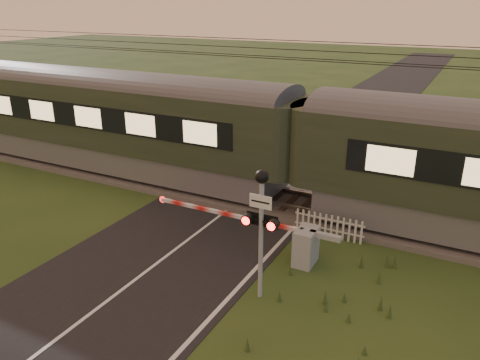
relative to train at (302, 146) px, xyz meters
The scene contains 8 objects.
ground 7.29m from the train, 109.18° to the right, with size 160.00×160.00×0.00m, color #253D17.
road 7.49m from the train, 108.43° to the right, with size 6.00×140.00×0.03m.
track_bed 3.25m from the train, behind, with size 140.00×3.40×0.39m.
overhead_wires 4.02m from the train, behind, with size 120.00×0.62×0.62m.
train is the anchor object (origin of this frame).
boom_gate 4.45m from the train, 70.04° to the right, with size 6.32×0.87×1.16m.
crossing_signal 6.09m from the train, 78.94° to the right, with size 0.91×0.36×3.57m.
picket_fence 3.25m from the train, 47.43° to the right, with size 2.38×0.07×0.81m.
Camera 1 is at (7.85, -9.06, 7.32)m, focal length 35.00 mm.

